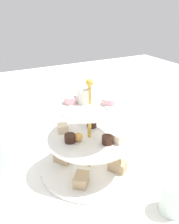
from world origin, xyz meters
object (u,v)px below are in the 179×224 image
water_glass_short_left (173,198)px  butter_knife_left (76,122)px  tiered_serving_stand (89,145)px  water_glass_tall_right (2,152)px

water_glass_short_left → butter_knife_left: water_glass_short_left is taller
tiered_serving_stand → water_glass_tall_right: 0.25m
water_glass_tall_right → butter_knife_left: bearing=-60.8°
water_glass_short_left → butter_knife_left: bearing=1.1°
water_glass_tall_right → water_glass_short_left: bearing=-136.9°
tiered_serving_stand → butter_knife_left: 0.31m
tiered_serving_stand → butter_knife_left: size_ratio=1.69×
water_glass_tall_right → water_glass_short_left: 0.47m
water_glass_tall_right → water_glass_short_left: water_glass_tall_right is taller
water_glass_short_left → butter_knife_left: (0.52, 0.01, -0.04)m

